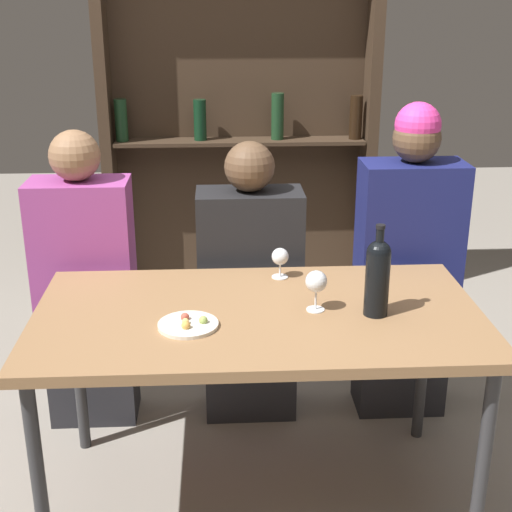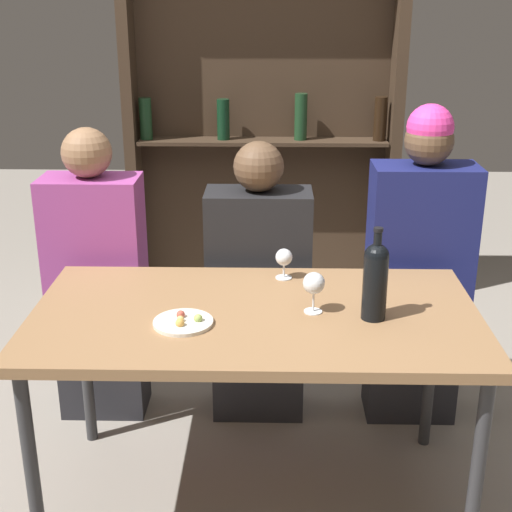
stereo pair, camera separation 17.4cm
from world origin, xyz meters
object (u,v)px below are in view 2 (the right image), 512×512
Objects in this scene: wine_glass_1 at (314,285)px; seated_person_right at (418,276)px; wine_bottle at (375,278)px; food_plate_0 at (183,322)px; wine_glass_0 at (284,258)px; seated_person_center at (259,293)px; seated_person_left at (98,285)px.

wine_glass_1 is 0.10× the size of seated_person_right.
food_plate_0 is at bearing -174.32° from wine_bottle.
seated_person_right is at bearing 26.69° from wine_glass_0.
seated_person_center is at bearing 71.31° from food_plate_0.
wine_glass_0 is at bearing -71.07° from seated_person_center.
seated_person_center is 0.65m from seated_person_right.
wine_bottle is 1.24m from seated_person_left.
wine_bottle is 0.44m from wine_glass_0.
wine_bottle reaches higher than wine_glass_1.
wine_bottle reaches higher than wine_glass_0.
seated_person_center reaches higher than wine_bottle.
wine_glass_1 is 1.05m from seated_person_left.
food_plate_0 is (-0.32, -0.39, -0.07)m from wine_glass_0.
seated_person_left reaches higher than wine_glass_1.
seated_person_left reaches higher than wine_bottle.
seated_person_center reaches higher than wine_glass_1.
food_plate_0 is 0.82m from seated_person_left.
food_plate_0 is 0.15× the size of seated_person_left.
wine_bottle is at bearing -49.80° from wine_glass_0.
wine_bottle is 0.23× the size of seated_person_right.
food_plate_0 is at bearing -129.20° from wine_glass_0.
seated_person_left is at bearing 146.18° from wine_glass_1.
seated_person_left is 0.93× the size of seated_person_right.
seated_person_left is (-0.85, 0.57, -0.25)m from wine_glass_1.
wine_glass_1 is at bearing -33.82° from seated_person_left.
wine_glass_0 is 0.82× the size of wine_glass_1.
food_plate_0 is 0.73m from seated_person_center.
wine_glass_0 is at bearing 50.80° from food_plate_0.
food_plate_0 is at bearing -56.72° from seated_person_left.
seated_person_right is (0.27, 0.61, -0.24)m from wine_bottle.
seated_person_right reaches higher than seated_person_left.
seated_person_center is (-0.09, 0.28, -0.26)m from wine_glass_0.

